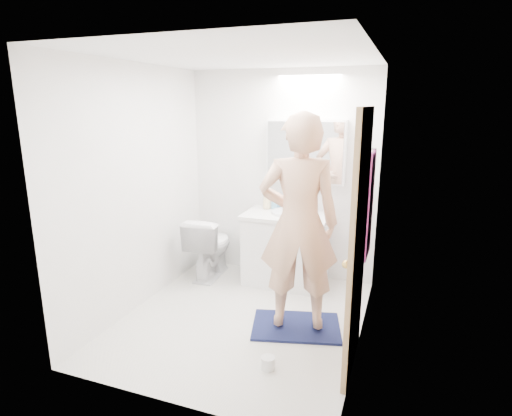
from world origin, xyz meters
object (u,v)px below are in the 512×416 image
at_px(toilet, 210,246).
at_px(person, 299,223).
at_px(vanity_cabinet, 286,250).
at_px(soap_bottle_b, 276,202).
at_px(toilet_paper_roll, 268,363).
at_px(soap_bottle_a, 267,199).
at_px(toothbrush_cup, 304,208).
at_px(medicine_cabinet, 306,152).

bearing_deg(toilet, person, 144.18).
xyz_separation_m(vanity_cabinet, soap_bottle_b, (-0.18, 0.18, 0.52)).
bearing_deg(toilet_paper_roll, soap_bottle_a, 109.25).
bearing_deg(soap_bottle_b, toilet_paper_roll, -74.10).
distance_m(person, toilet_paper_roll, 1.17).
bearing_deg(toilet_paper_roll, toothbrush_cup, 95.48).
relative_size(toilet, person, 0.39).
height_order(soap_bottle_a, soap_bottle_b, soap_bottle_a).
relative_size(person, toothbrush_cup, 18.62).
xyz_separation_m(medicine_cabinet, soap_bottle_a, (-0.43, -0.06, -0.56)).
bearing_deg(toilet_paper_roll, person, 85.91).
bearing_deg(vanity_cabinet, medicine_cabinet, 54.54).
height_order(medicine_cabinet, toothbrush_cup, medicine_cabinet).
xyz_separation_m(toilet, soap_bottle_a, (0.62, 0.27, 0.57)).
xyz_separation_m(toilet, soap_bottle_b, (0.73, 0.30, 0.54)).
bearing_deg(medicine_cabinet, toilet, -162.92).
xyz_separation_m(toilet, person, (1.29, -0.82, 0.64)).
height_order(medicine_cabinet, soap_bottle_b, medicine_cabinet).
xyz_separation_m(toilet, toilet_paper_roll, (1.24, -1.50, -0.32)).
xyz_separation_m(person, toothbrush_cup, (-0.22, 1.10, -0.14)).
height_order(medicine_cabinet, toilet, medicine_cabinet).
bearing_deg(toilet, vanity_cabinet, -175.96).
relative_size(toothbrush_cup, toilet_paper_roll, 0.94).
distance_m(vanity_cabinet, medicine_cabinet, 1.14).
relative_size(medicine_cabinet, person, 0.46).
bearing_deg(toilet, medicine_cabinet, -166.10).
height_order(vanity_cabinet, person, person).
distance_m(person, soap_bottle_a, 1.28).
bearing_deg(soap_bottle_a, soap_bottle_b, 15.96).
xyz_separation_m(soap_bottle_a, toilet_paper_roll, (0.62, -1.77, -0.89)).
distance_m(vanity_cabinet, toilet_paper_roll, 1.68).
bearing_deg(vanity_cabinet, toothbrush_cup, 44.80).
relative_size(vanity_cabinet, toilet, 1.22).
relative_size(vanity_cabinet, toothbrush_cup, 8.75).
relative_size(vanity_cabinet, person, 0.47).
xyz_separation_m(vanity_cabinet, medicine_cabinet, (0.15, 0.21, 1.11)).
relative_size(person, toilet_paper_roll, 17.41).
relative_size(toilet, toothbrush_cup, 7.20).
height_order(toilet, person, person).
bearing_deg(soap_bottle_a, toilet, -156.96).
relative_size(medicine_cabinet, toilet_paper_roll, 8.00).
distance_m(vanity_cabinet, soap_bottle_a, 0.64).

